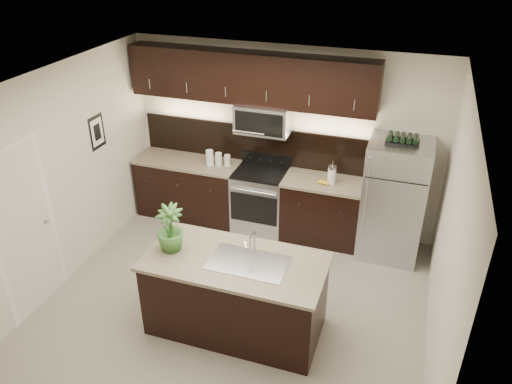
# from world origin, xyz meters

# --- Properties ---
(ground) EXTENTS (4.50, 4.50, 0.00)m
(ground) POSITION_xyz_m (0.00, 0.00, 0.00)
(ground) COLOR gray
(ground) RESTS_ON ground
(room_walls) EXTENTS (4.52, 4.02, 2.71)m
(room_walls) POSITION_xyz_m (-0.11, -0.04, 1.70)
(room_walls) COLOR beige
(room_walls) RESTS_ON ground
(counter_run) EXTENTS (3.51, 0.65, 0.94)m
(counter_run) POSITION_xyz_m (-0.46, 1.69, 0.47)
(counter_run) COLOR black
(counter_run) RESTS_ON ground
(upper_fixtures) EXTENTS (3.49, 0.40, 1.66)m
(upper_fixtures) POSITION_xyz_m (-0.43, 1.84, 2.14)
(upper_fixtures) COLOR black
(upper_fixtures) RESTS_ON counter_run
(island) EXTENTS (1.96, 0.96, 0.94)m
(island) POSITION_xyz_m (0.16, -0.43, 0.47)
(island) COLOR black
(island) RESTS_ON ground
(sink_faucet) EXTENTS (0.84, 0.50, 0.28)m
(sink_faucet) POSITION_xyz_m (0.31, -0.42, 0.96)
(sink_faucet) COLOR silver
(sink_faucet) RESTS_ON island
(refrigerator) EXTENTS (0.80, 0.73, 1.67)m
(refrigerator) POSITION_xyz_m (1.65, 1.63, 0.83)
(refrigerator) COLOR #B2B2B7
(refrigerator) RESTS_ON ground
(wine_rack) EXTENTS (0.41, 0.26, 0.10)m
(wine_rack) POSITION_xyz_m (1.65, 1.63, 1.71)
(wine_rack) COLOR black
(wine_rack) RESTS_ON refrigerator
(plant) EXTENTS (0.34, 0.34, 0.54)m
(plant) POSITION_xyz_m (-0.58, -0.46, 1.21)
(plant) COLOR #346327
(plant) RESTS_ON island
(canisters) EXTENTS (0.35, 0.17, 0.24)m
(canisters) POSITION_xyz_m (-0.93, 1.67, 1.05)
(canisters) COLOR silver
(canisters) RESTS_ON counter_run
(french_press) EXTENTS (0.12, 0.12, 0.34)m
(french_press) POSITION_xyz_m (0.79, 1.64, 1.07)
(french_press) COLOR silver
(french_press) RESTS_ON counter_run
(bananas) EXTENTS (0.18, 0.15, 0.05)m
(bananas) POSITION_xyz_m (0.65, 1.61, 0.97)
(bananas) COLOR gold
(bananas) RESTS_ON counter_run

